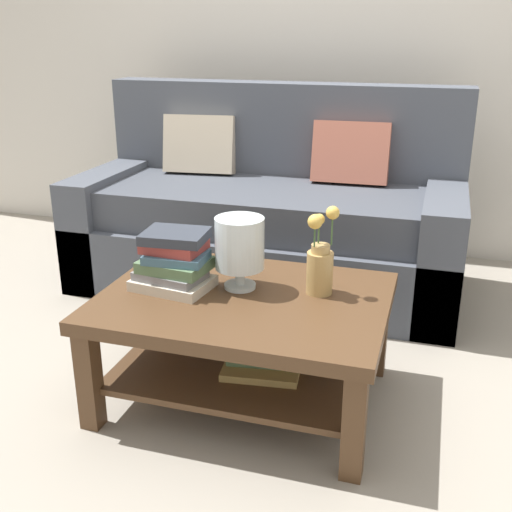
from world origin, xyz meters
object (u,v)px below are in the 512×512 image
Objects in this scene: coffee_table at (245,325)px; flower_pitcher at (320,262)px; couch at (270,218)px; book_stack_main at (174,262)px; glass_hurricane_vase at (240,245)px.

flower_pitcher reaches higher than coffee_table.
book_stack_main is at bearing -91.93° from couch.
flower_pitcher is (0.49, -1.06, 0.18)m from couch.
glass_hurricane_vase is (0.23, 0.07, 0.07)m from book_stack_main.
book_stack_main is at bearing -179.02° from coffee_table.
coffee_table is at bearing 0.98° from book_stack_main.
couch is 1.95× the size of coffee_table.
couch is at bearing 114.67° from flower_pitcher.
glass_hurricane_vase reaches higher than coffee_table.
couch is at bearing 101.39° from coffee_table.
book_stack_main is 0.91× the size of flower_pitcher.
couch is 1.18m from flower_pitcher.
coffee_table is at bearing -78.61° from couch.
book_stack_main is (-0.27, -0.00, 0.22)m from coffee_table.
glass_hurricane_vase is at bearing -172.55° from flower_pitcher.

